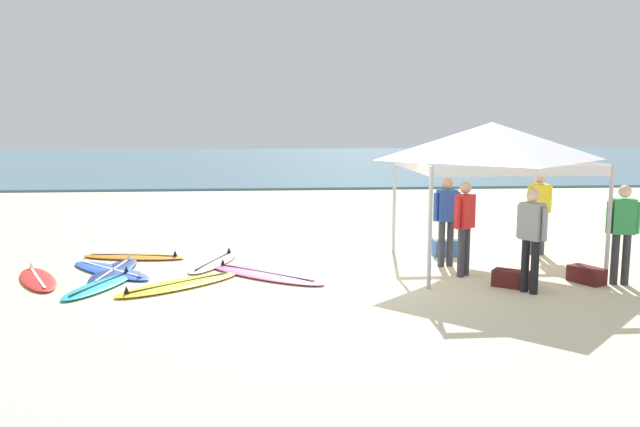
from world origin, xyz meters
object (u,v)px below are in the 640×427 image
at_px(surfboard_cyan, 101,285).
at_px(surfboard_blue, 111,270).
at_px(surfboard_white, 214,262).
at_px(surfboard_pink, 265,274).
at_px(person_red, 465,222).
at_px(gear_bag_by_pole, 511,279).
at_px(person_blue, 447,216).
at_px(canopy_tent, 492,142).
at_px(cooler_box, 445,246).
at_px(gear_bag_near_tent, 586,275).
at_px(surfboard_navy, 114,271).
at_px(surfboard_yellow, 179,284).
at_px(surfboard_red, 38,279).
at_px(person_green, 622,228).
at_px(person_yellow, 539,208).
at_px(surfboard_orange, 134,257).
at_px(person_grey, 531,233).

xyz_separation_m(surfboard_cyan, surfboard_blue, (-0.09, 1.08, -0.00)).
bearing_deg(surfboard_white, surfboard_cyan, -137.14).
relative_size(surfboard_pink, surfboard_white, 1.21).
distance_m(surfboard_white, person_red, 4.86).
bearing_deg(gear_bag_by_pole, surfboard_pink, 165.33).
xyz_separation_m(surfboard_pink, person_blue, (3.46, 0.52, 0.95)).
bearing_deg(canopy_tent, cooler_box, 118.64).
relative_size(surfboard_cyan, cooler_box, 4.02).
bearing_deg(surfboard_pink, surfboard_blue, 169.98).
bearing_deg(gear_bag_near_tent, surfboard_pink, 170.57).
height_order(surfboard_navy, gear_bag_near_tent, gear_bag_near_tent).
bearing_deg(surfboard_yellow, surfboard_navy, 140.30).
bearing_deg(surfboard_yellow, person_red, 4.01).
relative_size(surfboard_red, surfboard_blue, 0.98).
height_order(surfboard_pink, surfboard_red, same).
bearing_deg(surfboard_yellow, surfboard_white, 75.15).
distance_m(canopy_tent, person_blue, 1.62).
height_order(surfboard_blue, person_green, person_green).
height_order(surfboard_pink, person_red, person_red).
distance_m(person_red, person_yellow, 2.71).
xyz_separation_m(surfboard_blue, gear_bag_by_pole, (7.00, -1.59, 0.10)).
bearing_deg(surfboard_cyan, surfboard_white, 42.86).
distance_m(surfboard_yellow, surfboard_white, 1.73).
relative_size(surfboard_orange, gear_bag_near_tent, 3.65).
height_order(surfboard_orange, surfboard_white, same).
height_order(surfboard_pink, surfboard_cyan, same).
distance_m(surfboard_blue, person_blue, 6.38).
distance_m(surfboard_pink, gear_bag_near_tent, 5.62).
xyz_separation_m(person_blue, person_yellow, (2.21, 0.92, 0.00)).
height_order(surfboard_yellow, surfboard_navy, same).
xyz_separation_m(surfboard_orange, surfboard_navy, (-0.11, -1.23, 0.00)).
xyz_separation_m(person_green, gear_bag_near_tent, (-0.50, 0.15, -0.85)).
bearing_deg(surfboard_pink, surfboard_white, 134.21).
distance_m(person_yellow, cooler_box, 2.11).
relative_size(person_blue, cooler_box, 3.42).
distance_m(canopy_tent, person_green, 2.73).
xyz_separation_m(canopy_tent, person_grey, (0.03, -1.92, -1.40)).
bearing_deg(canopy_tent, person_red, -134.09).
relative_size(surfboard_red, person_green, 1.17).
bearing_deg(surfboard_white, gear_bag_near_tent, -16.67).
relative_size(surfboard_red, gear_bag_by_pole, 3.34).
height_order(surfboard_pink, person_grey, person_grey).
distance_m(surfboard_blue, person_green, 9.09).
bearing_deg(surfboard_navy, person_green, -9.95).
xyz_separation_m(surfboard_pink, surfboard_red, (-3.97, -0.05, 0.00)).
xyz_separation_m(gear_bag_by_pole, cooler_box, (-0.44, 2.55, 0.06)).
xyz_separation_m(surfboard_orange, cooler_box, (6.39, -0.25, 0.16)).
bearing_deg(surfboard_red, gear_bag_by_pole, -7.24).
bearing_deg(surfboard_navy, person_grey, -15.38).
bearing_deg(surfboard_cyan, person_grey, -7.21).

